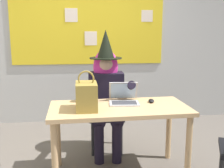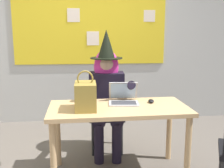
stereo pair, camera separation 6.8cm
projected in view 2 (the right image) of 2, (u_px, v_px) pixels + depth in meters
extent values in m
cube|color=#B2B2AD|center=(90.00, 33.00, 4.36)|extent=(6.36, 0.10, 2.87)
cube|color=yellow|center=(90.00, 26.00, 4.28)|extent=(2.40, 0.02, 1.20)
cube|color=#F4E0C6|center=(93.00, 38.00, 4.31)|extent=(0.19, 0.01, 0.22)
cube|color=#F4E0C6|center=(149.00, 16.00, 4.33)|extent=(0.18, 0.01, 0.18)
cube|color=#F4E0C6|center=(73.00, 15.00, 4.21)|extent=(0.19, 0.01, 0.21)
cube|color=tan|center=(119.00, 108.00, 2.71)|extent=(1.40, 0.70, 0.04)
cylinder|color=tan|center=(53.00, 158.00, 2.44)|extent=(0.06, 0.06, 0.69)
cylinder|color=tan|center=(188.00, 151.00, 2.59)|extent=(0.06, 0.06, 0.69)
cylinder|color=tan|center=(58.00, 136.00, 2.97)|extent=(0.06, 0.06, 0.69)
cylinder|color=tan|center=(169.00, 130.00, 3.12)|extent=(0.06, 0.06, 0.69)
cube|color=black|center=(107.00, 116.00, 3.35)|extent=(0.44, 0.44, 0.04)
cube|color=black|center=(106.00, 93.00, 3.49)|extent=(0.38, 0.06, 0.45)
cylinder|color=#262628|center=(121.00, 138.00, 3.24)|extent=(0.04, 0.04, 0.42)
cylinder|color=#262628|center=(93.00, 139.00, 3.22)|extent=(0.04, 0.04, 0.42)
cylinder|color=#262628|center=(119.00, 128.00, 3.57)|extent=(0.04, 0.04, 0.42)
cylinder|color=#262628|center=(93.00, 129.00, 3.56)|extent=(0.04, 0.04, 0.42)
cylinder|color=black|center=(117.00, 143.00, 3.05)|extent=(0.11, 0.11, 0.46)
cylinder|color=black|center=(99.00, 144.00, 3.04)|extent=(0.11, 0.11, 0.46)
cylinder|color=black|center=(116.00, 117.00, 3.16)|extent=(0.17, 0.43, 0.15)
cylinder|color=black|center=(99.00, 117.00, 3.15)|extent=(0.17, 0.43, 0.15)
cube|color=black|center=(106.00, 93.00, 3.32)|extent=(0.43, 0.28, 0.52)
cylinder|color=black|center=(129.00, 88.00, 3.09)|extent=(0.11, 0.47, 0.24)
cylinder|color=black|center=(85.00, 88.00, 3.06)|extent=(0.11, 0.47, 0.24)
sphere|color=#D1A889|center=(106.00, 64.00, 3.25)|extent=(0.20, 0.20, 0.20)
ellipsoid|color=#D82D8C|center=(106.00, 67.00, 3.29)|extent=(0.31, 0.23, 0.44)
cylinder|color=black|center=(106.00, 58.00, 3.24)|extent=(0.39, 0.39, 0.01)
cone|color=black|center=(106.00, 44.00, 3.20)|extent=(0.21, 0.21, 0.34)
cube|color=#B7B7BC|center=(124.00, 103.00, 2.80)|extent=(0.32, 0.24, 0.01)
cube|color=#333338|center=(124.00, 103.00, 2.79)|extent=(0.27, 0.18, 0.00)
cube|color=#B7B7BC|center=(123.00, 90.00, 2.93)|extent=(0.31, 0.13, 0.20)
cube|color=#99B7E0|center=(123.00, 91.00, 2.92)|extent=(0.28, 0.11, 0.17)
ellipsoid|color=black|center=(151.00, 101.00, 2.85)|extent=(0.08, 0.11, 0.03)
cube|color=olive|center=(86.00, 96.00, 2.59)|extent=(0.20, 0.30, 0.26)
torus|color=olive|center=(85.00, 79.00, 2.55)|extent=(0.16, 0.02, 0.16)
cylinder|color=#262628|center=(221.00, 165.00, 2.59)|extent=(0.04, 0.04, 0.42)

